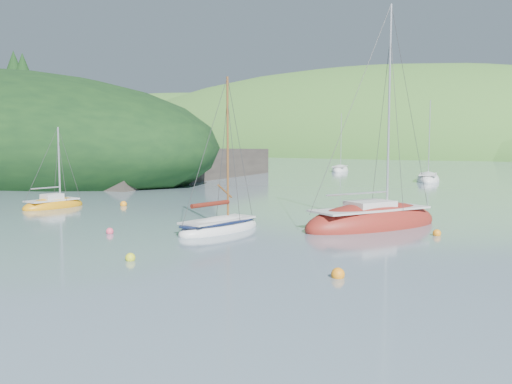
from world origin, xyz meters
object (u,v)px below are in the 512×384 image
Objects in this scene: sailboat_yellow at (53,206)px; distant_sloop_a at (428,180)px; daysailer_white at (219,227)px; sloop_red at (372,223)px; distant_sloop_c at (340,170)px.

sailboat_yellow is 43.22m from distant_sloop_a.
distant_sloop_a is (-2.28, 42.34, -0.03)m from daysailer_white.
sloop_red is 1.39× the size of distant_sloop_c.
sloop_red reaches higher than distant_sloop_c.
sailboat_yellow is (-22.53, -4.39, -0.08)m from sloop_red.
sloop_red is 55.82m from distant_sloop_c.
daysailer_white is 0.86× the size of distant_sloop_a.
distant_sloop_a is (-8.52, 36.50, -0.06)m from sloop_red.
distant_sloop_c is (-26.15, 49.32, -0.07)m from sloop_red.
distant_sloop_c is at bearing 96.07° from sailboat_yellow.
daysailer_white is 1.39× the size of sailboat_yellow.
distant_sloop_a is 1.07× the size of distant_sloop_c.
sailboat_yellow is at bearing -124.99° from distant_sloop_a.
distant_sloop_a is (14.00, 40.89, 0.01)m from sailboat_yellow.
distant_sloop_c is at bearing 114.32° from daysailer_white.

